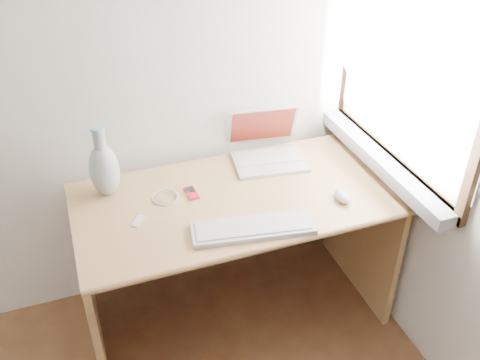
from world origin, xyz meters
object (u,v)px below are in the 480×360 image
object	(u,v)px
laptop	(266,149)
vase	(104,168)
desk	(230,223)
external_keyboard	(253,228)

from	to	relation	value
laptop	vase	xyz separation A→B (m)	(-0.74, -0.04, 0.08)
laptop	vase	distance (m)	0.75
desk	vase	distance (m)	0.62
laptop	vase	size ratio (longest dim) A/B	1.11
desk	external_keyboard	xyz separation A→B (m)	(-0.01, -0.32, 0.22)
desk	external_keyboard	bearing A→B (deg)	-91.71
external_keyboard	vase	distance (m)	0.67
laptop	desk	bearing A→B (deg)	-138.69
desk	laptop	size ratio (longest dim) A/B	3.79
vase	external_keyboard	bearing A→B (deg)	-41.58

